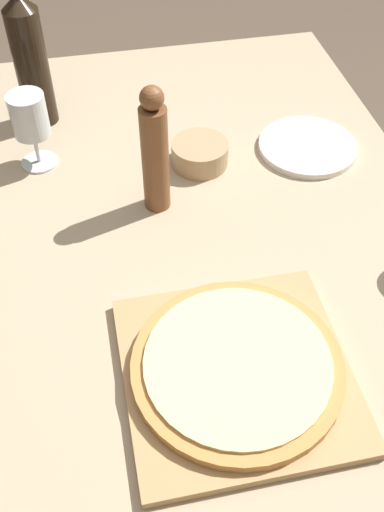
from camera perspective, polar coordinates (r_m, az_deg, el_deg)
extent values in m
plane|color=brown|center=(1.75, -0.21, -16.40)|extent=(12.00, 12.00, 0.00)
cube|color=tan|center=(1.13, -0.31, 0.83)|extent=(1.00, 1.47, 0.03)
cylinder|color=brown|center=(1.89, -17.68, 5.33)|extent=(0.06, 0.06, 0.73)
cylinder|color=brown|center=(1.96, 8.56, 8.97)|extent=(0.06, 0.06, 0.73)
cube|color=tan|center=(0.93, 4.26, -11.05)|extent=(0.34, 0.34, 0.02)
cylinder|color=#C68947|center=(0.92, 4.33, -10.46)|extent=(0.32, 0.32, 0.02)
cylinder|color=beige|center=(0.91, 4.37, -10.05)|extent=(0.28, 0.28, 0.01)
cylinder|color=black|center=(1.39, -14.97, 16.87)|extent=(0.07, 0.07, 0.26)
cone|color=black|center=(1.33, -16.26, 22.26)|extent=(0.07, 0.07, 0.03)
cylinder|color=brown|center=(1.12, -3.52, 9.12)|extent=(0.05, 0.05, 0.22)
sphere|color=brown|center=(1.05, -3.86, 14.79)|extent=(0.04, 0.04, 0.04)
cylinder|color=silver|center=(1.33, -14.30, 8.68)|extent=(0.08, 0.08, 0.00)
cylinder|color=silver|center=(1.31, -14.60, 9.96)|extent=(0.01, 0.01, 0.07)
cylinder|color=silver|center=(1.26, -15.29, 12.82)|extent=(0.07, 0.07, 0.09)
cylinder|color=tan|center=(1.27, 0.75, 9.71)|extent=(0.12, 0.12, 0.05)
cylinder|color=white|center=(1.35, 10.94, 10.21)|extent=(0.21, 0.21, 0.01)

